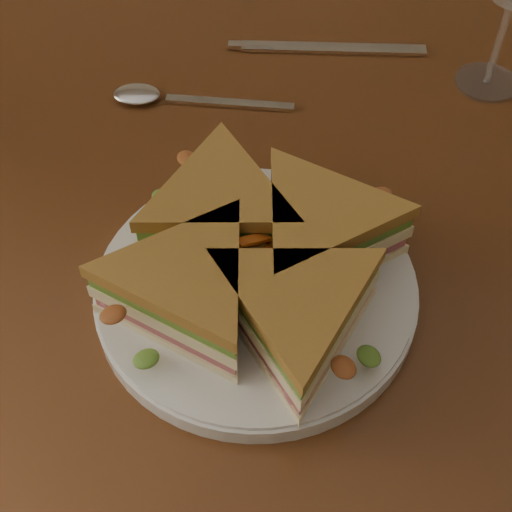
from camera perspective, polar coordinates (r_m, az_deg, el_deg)
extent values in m
plane|color=brown|center=(1.29, -2.41, -18.69)|extent=(6.00, 6.00, 0.00)
cube|color=#3C1E0D|center=(0.66, -4.48, 3.83)|extent=(1.20, 0.80, 0.04)
cylinder|color=silver|center=(0.56, 0.00, -2.68)|extent=(0.25, 0.25, 0.02)
cube|color=silver|center=(0.73, -2.11, 12.07)|extent=(0.13, 0.02, 0.00)
ellipsoid|color=silver|center=(0.75, -9.51, 12.60)|extent=(0.05, 0.03, 0.01)
cube|color=silver|center=(0.81, 6.23, 16.13)|extent=(0.20, 0.02, 0.00)
cube|color=silver|center=(0.81, -0.39, 16.40)|extent=(0.05, 0.01, 0.00)
cylinder|color=white|center=(0.80, 17.96, 13.09)|extent=(0.06, 0.06, 0.00)
cylinder|color=white|center=(0.77, 18.85, 15.88)|extent=(0.01, 0.01, 0.09)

